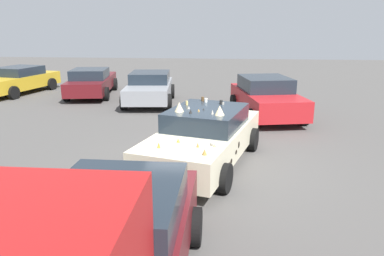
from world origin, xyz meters
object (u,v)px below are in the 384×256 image
Objects in this scene: parked_sedan_far_right at (92,82)px; parked_sedan_row_back_far at (18,80)px; parked_sedan_behind_right at (150,88)px; art_car_decorated at (205,136)px; parked_sedan_near_left at (113,246)px; parked_sedan_behind_left at (266,97)px.

parked_sedan_far_right is 1.02× the size of parked_sedan_row_back_far.
parked_sedan_behind_right reaches higher than parked_sedan_far_right.
art_car_decorated is 7.59m from parked_sedan_behind_right.
parked_sedan_behind_left reaches higher than parked_sedan_near_left.
parked_sedan_behind_right reaches higher than parked_sedan_row_back_far.
parked_sedan_near_left is at bearing 45.09° from parked_sedan_row_back_far.
parked_sedan_row_back_far is (1.80, 7.10, -0.02)m from parked_sedan_behind_right.
parked_sedan_far_right is 8.76m from parked_sedan_behind_left.
parked_sedan_behind_right is at bearing -125.15° from parked_sedan_far_right.
parked_sedan_near_left is 0.87× the size of parked_sedan_row_back_far.
parked_sedan_behind_left is at bearing 61.63° from parked_sedan_behind_right.
art_car_decorated is at bearing -33.18° from parked_sedan_behind_left.
parked_sedan_far_right is 1.08× the size of parked_sedan_behind_left.
parked_sedan_behind_right is (7.03, 2.87, -0.00)m from art_car_decorated.
art_car_decorated is 4.78m from parked_sedan_near_left.
parked_sedan_behind_left is at bearing 163.86° from parked_sedan_near_left.
parked_sedan_behind_left is (-3.53, -8.02, 0.07)m from parked_sedan_far_right.
parked_sedan_near_left is 11.92m from parked_sedan_behind_right.
parked_sedan_behind_right is (11.74, 2.06, -0.00)m from parked_sedan_near_left.
art_car_decorated reaches higher than parked_sedan_row_back_far.
parked_sedan_row_back_far is (0.26, 3.91, 0.01)m from parked_sedan_far_right.
parked_sedan_near_left is 0.97× the size of parked_sedan_behind_right.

